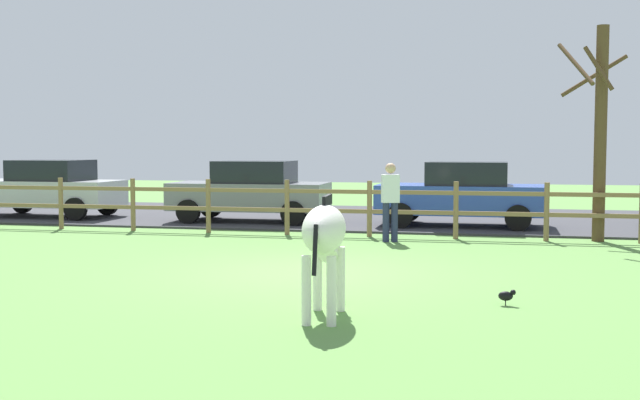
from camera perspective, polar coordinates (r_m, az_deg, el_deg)
name	(u,v)px	position (r m, az deg, el deg)	size (l,w,h in m)	color
ground_plane	(307,272)	(12.33, -0.97, -5.31)	(60.00, 60.00, 0.00)	#5B8C42
parking_asphalt	(385,218)	(21.42, 4.79, -1.30)	(28.00, 7.40, 0.05)	#38383D
paddock_fence	(328,204)	(17.25, 0.57, -0.31)	(20.69, 0.11, 1.23)	olive
bare_tree	(599,128)	(17.20, 19.77, 5.01)	(1.50, 1.66, 4.47)	#513A23
zebra	(325,238)	(9.06, 0.39, -2.78)	(0.56, 1.94, 1.41)	white
crow_on_grass	(507,296)	(10.06, 13.51, -6.82)	(0.21, 0.10, 0.20)	black
parked_car_blue	(462,193)	(19.17, 10.36, 0.48)	(4.03, 1.93, 1.56)	#2D4CAD
parked_car_silver	(48,188)	(22.59, -19.28, 0.84)	(4.02, 1.91, 1.56)	#B7BABF
parked_car_grey	(251,191)	(20.10, -5.08, 0.69)	(4.03, 1.93, 1.56)	slate
visitor_near_fence	(390,198)	(16.18, 5.17, 0.12)	(0.41, 0.31, 1.64)	#232847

